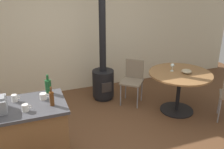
{
  "coord_description": "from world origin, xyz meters",
  "views": [
    {
      "loc": [
        -1.08,
        -2.87,
        2.37
      ],
      "look_at": [
        0.18,
        0.5,
        0.95
      ],
      "focal_mm": 39.86,
      "sensor_mm": 36.0,
      "label": 1
    }
  ],
  "objects": [
    {
      "name": "cup_0",
      "position": [
        -0.9,
        0.13,
        0.93
      ],
      "size": [
        0.12,
        0.09,
        0.08
      ],
      "color": "white",
      "rests_on": "kitchen_island"
    },
    {
      "name": "bottle_4",
      "position": [
        -0.81,
        0.29,
        0.99
      ],
      "size": [
        0.08,
        0.08,
        0.27
      ],
      "color": "#194C23",
      "rests_on": "kitchen_island"
    },
    {
      "name": "bottle_1",
      "position": [
        -0.82,
        -0.07,
        0.99
      ],
      "size": [
        0.06,
        0.06,
        0.25
      ],
      "color": "#603314",
      "rests_on": "kitchen_island"
    },
    {
      "name": "serving_bowl",
      "position": [
        1.62,
        0.54,
        0.8
      ],
      "size": [
        0.18,
        0.18,
        0.07
      ],
      "primitive_type": "ellipsoid",
      "color": "tan",
      "rests_on": "dining_table"
    },
    {
      "name": "wood_stove",
      "position": [
        0.39,
        1.58,
        0.54
      ],
      "size": [
        0.44,
        0.45,
        2.3
      ],
      "color": "black",
      "rests_on": "ground_plane"
    },
    {
      "name": "wine_glass",
      "position": [
        1.44,
        0.72,
        0.87
      ],
      "size": [
        0.07,
        0.07,
        0.14
      ],
      "color": "silver",
      "rests_on": "dining_table"
    },
    {
      "name": "dining_table",
      "position": [
        1.53,
        0.59,
        0.59
      ],
      "size": [
        1.12,
        1.12,
        0.77
      ],
      "color": "black",
      "rests_on": "ground_plane"
    },
    {
      "name": "ground_plane",
      "position": [
        0.0,
        0.0,
        0.0
      ],
      "size": [
        8.8,
        8.8,
        0.0
      ],
      "primitive_type": "plane",
      "color": "brown"
    },
    {
      "name": "cup_3",
      "position": [
        -1.25,
        0.2,
        0.94
      ],
      "size": [
        0.11,
        0.07,
        0.09
      ],
      "color": "white",
      "rests_on": "kitchen_island"
    },
    {
      "name": "cup_2",
      "position": [
        -1.13,
        -0.11,
        0.94
      ],
      "size": [
        0.11,
        0.08,
        0.09
      ],
      "color": "white",
      "rests_on": "kitchen_island"
    },
    {
      "name": "kitchen_island",
      "position": [
        -1.39,
        0.05,
        0.45
      ],
      "size": [
        1.5,
        0.71,
        0.89
      ],
      "color": "olive",
      "rests_on": "ground_plane"
    },
    {
      "name": "back_wall",
      "position": [
        0.0,
        2.28,
        1.35
      ],
      "size": [
        8.0,
        0.1,
        2.7
      ],
      "primitive_type": "cube",
      "color": "beige",
      "rests_on": "ground_plane"
    },
    {
      "name": "folding_chair_far",
      "position": [
        0.89,
        1.22,
        0.51
      ],
      "size": [
        0.56,
        0.56,
        0.86
      ],
      "color": "#7F705B",
      "rests_on": "ground_plane"
    }
  ]
}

